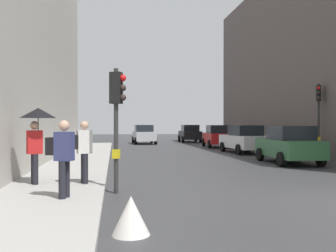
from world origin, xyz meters
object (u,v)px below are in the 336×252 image
object	(u,v)px
car_green_estate	(289,145)
pedestrian_with_grey_backpack	(62,154)
warning_sign_triangle	(131,215)
car_white_compact	(244,139)
car_dark_suv	(190,133)
pedestrian_with_umbrella	(37,124)
car_red_sedan	(218,136)
car_silver_hatchback	(144,134)
traffic_light_mid_street	(319,107)
pedestrian_with_black_backpack	(83,148)
traffic_light_near_right	(117,107)

from	to	relation	value
car_green_estate	pedestrian_with_grey_backpack	size ratio (longest dim) A/B	2.42
car_green_estate	warning_sign_triangle	size ratio (longest dim) A/B	6.59
car_white_compact	warning_sign_triangle	bearing A→B (deg)	-115.41
car_dark_suv	pedestrian_with_umbrella	distance (m)	28.47
car_green_estate	car_red_sedan	xyz separation A→B (m)	(0.06, 12.37, 0.00)
car_silver_hatchback	traffic_light_mid_street	bearing A→B (deg)	-64.36
car_green_estate	pedestrian_with_umbrella	distance (m)	11.70
car_silver_hatchback	warning_sign_triangle	xyz separation A→B (m)	(-2.45, -28.70, -0.55)
traffic_light_mid_street	warning_sign_triangle	xyz separation A→B (m)	(-10.39, -12.14, -2.43)
car_red_sedan	pedestrian_with_black_backpack	world-z (taller)	pedestrian_with_black_backpack
traffic_light_near_right	car_green_estate	world-z (taller)	traffic_light_near_right
traffic_light_mid_street	car_green_estate	bearing A→B (deg)	-143.89
car_silver_hatchback	pedestrian_with_black_backpack	world-z (taller)	pedestrian_with_black_backpack
car_red_sedan	pedestrian_with_grey_backpack	size ratio (longest dim) A/B	2.44
car_white_compact	pedestrian_with_umbrella	distance (m)	15.82
traffic_light_near_right	car_white_compact	world-z (taller)	traffic_light_near_right
traffic_light_near_right	car_white_compact	xyz separation A→B (m)	(8.11, 12.82, -1.42)
car_red_sedan	pedestrian_with_grey_backpack	distance (m)	22.16
pedestrian_with_black_backpack	car_dark_suv	bearing A→B (deg)	72.33
pedestrian_with_umbrella	traffic_light_mid_street	bearing A→B (deg)	30.15
traffic_light_mid_street	car_red_sedan	bearing A→B (deg)	103.50
traffic_light_near_right	pedestrian_with_grey_backpack	world-z (taller)	traffic_light_near_right
traffic_light_mid_street	car_white_compact	world-z (taller)	traffic_light_mid_street
traffic_light_near_right	warning_sign_triangle	bearing A→B (deg)	-86.88
car_dark_suv	pedestrian_with_black_backpack	xyz separation A→B (m)	(-8.54, -26.80, 0.29)
car_green_estate	warning_sign_triangle	xyz separation A→B (m)	(-7.81, -10.26, -0.55)
traffic_light_mid_street	pedestrian_with_black_backpack	xyz separation A→B (m)	(-11.56, -7.54, -1.59)
traffic_light_near_right	warning_sign_triangle	distance (m)	4.29
traffic_light_mid_street	car_silver_hatchback	size ratio (longest dim) A/B	0.94
warning_sign_triangle	car_green_estate	bearing A→B (deg)	52.71
pedestrian_with_grey_backpack	car_red_sedan	bearing A→B (deg)	65.12
traffic_light_near_right	pedestrian_with_umbrella	xyz separation A→B (m)	(-2.22, 0.88, -0.46)
traffic_light_near_right	pedestrian_with_umbrella	bearing A→B (deg)	158.38
car_white_compact	pedestrian_with_grey_backpack	size ratio (longest dim) A/B	2.44
traffic_light_mid_street	pedestrian_with_grey_backpack	xyz separation A→B (m)	(-11.84, -9.61, -1.59)
pedestrian_with_black_backpack	traffic_light_near_right	bearing A→B (deg)	-39.76
pedestrian_with_grey_backpack	car_silver_hatchback	bearing A→B (deg)	81.53
traffic_light_mid_street	pedestrian_with_black_backpack	world-z (taller)	traffic_light_mid_street
car_green_estate	car_dark_suv	bearing A→B (deg)	91.19
car_white_compact	car_red_sedan	bearing A→B (deg)	90.28
car_dark_suv	car_white_compact	world-z (taller)	same
car_dark_suv	pedestrian_with_grey_backpack	world-z (taller)	pedestrian_with_grey_backpack
car_red_sedan	car_silver_hatchback	world-z (taller)	same
pedestrian_with_black_backpack	pedestrian_with_umbrella	bearing A→B (deg)	176.12
traffic_light_mid_street	pedestrian_with_umbrella	world-z (taller)	traffic_light_mid_street
car_dark_suv	pedestrian_with_umbrella	xyz separation A→B (m)	(-9.81, -26.71, 0.96)
traffic_light_mid_street	pedestrian_with_umbrella	xyz separation A→B (m)	(-12.82, -7.45, -0.91)
traffic_light_mid_street	warning_sign_triangle	size ratio (longest dim) A/B	6.15
traffic_light_mid_street	warning_sign_triangle	bearing A→B (deg)	-130.56
car_green_estate	traffic_light_mid_street	bearing A→B (deg)	36.11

